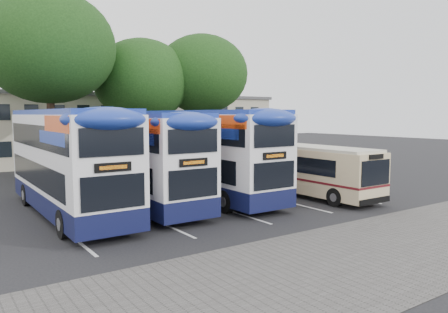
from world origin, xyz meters
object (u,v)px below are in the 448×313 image
bus_dd_left (68,157)px  bus_single (304,167)px  tree_right (202,74)px  lamp_post (206,106)px  bus_dd_right (205,150)px  tree_mid (142,80)px  tree_left (48,47)px  bus_dd_mid (137,155)px

bus_dd_left → bus_single: 12.07m
tree_right → bus_dd_left: (-13.85, -11.48, -5.09)m
lamp_post → bus_dd_right: bearing=-122.2°
lamp_post → tree_mid: 7.32m
tree_mid → tree_left: bearing=-170.8°
lamp_post → bus_single: 17.35m
bus_dd_mid → bus_single: (8.56, -2.48, -0.91)m
tree_right → bus_single: size_ratio=1.20×
bus_dd_left → bus_single: size_ratio=1.21×
bus_dd_right → bus_single: size_ratio=1.21×
tree_left → tree_mid: (7.04, 1.14, -1.78)m
tree_mid → bus_dd_left: tree_mid is taller
bus_dd_mid → tree_right: bearing=46.8°
bus_dd_left → bus_dd_right: (6.94, 0.00, 0.00)m
lamp_post → bus_dd_mid: size_ratio=0.86×
tree_right → bus_single: tree_right is taller
bus_dd_mid → bus_single: 8.96m
tree_left → tree_right: size_ratio=1.15×
tree_left → bus_dd_mid: tree_left is taller
tree_right → bus_dd_mid: (-10.60, -11.29, -5.17)m
tree_mid → bus_single: bearing=-79.3°
lamp_post → bus_dd_mid: (-12.64, -14.00, -2.66)m
bus_dd_mid → bus_single: bus_dd_mid is taller
bus_dd_mid → bus_dd_right: bus_dd_right is taller
lamp_post → bus_single: (-4.08, -16.49, -3.57)m
tree_left → tree_mid: bearing=9.2°
tree_left → bus_dd_right: tree_left is taller
tree_right → lamp_post: bearing=53.1°
tree_right → bus_dd_right: tree_right is taller
tree_right → bus_dd_mid: tree_right is taller
bus_single → bus_dd_left: bearing=169.0°
tree_left → bus_dd_right: (4.96, -11.33, -6.22)m
bus_dd_mid → tree_left: bearing=96.5°
bus_single → lamp_post: bearing=76.1°
tree_right → bus_single: bearing=-98.4°
tree_right → bus_dd_right: (-6.91, -11.48, -5.09)m
lamp_post → bus_single: lamp_post is taller
lamp_post → tree_mid: size_ratio=0.89×
lamp_post → bus_single: size_ratio=1.01×
tree_mid → tree_right: 4.97m
lamp_post → tree_mid: bearing=-166.0°
tree_left → bus_dd_right: size_ratio=1.14×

